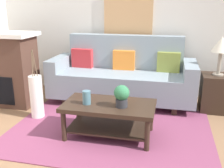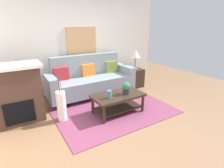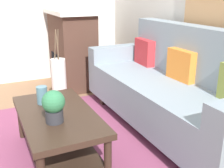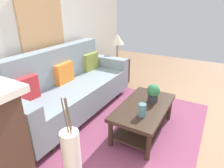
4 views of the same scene
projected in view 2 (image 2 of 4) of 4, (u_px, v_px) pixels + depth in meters
ground_plane at (127, 120)px, 3.59m from camera, size 8.80×8.80×0.00m
wall_back at (83, 43)px, 4.87m from camera, size 4.80×0.10×2.70m
area_rug at (114, 110)px, 3.99m from camera, size 2.56×1.81×0.01m
couch at (91, 80)px, 4.71m from camera, size 2.32×0.84×1.08m
throw_pillow_crimson at (61, 74)px, 4.37m from camera, size 0.37×0.14×0.32m
throw_pillow_orange at (88, 70)px, 4.73m from camera, size 0.36×0.13×0.32m
throw_pillow_olive at (111, 67)px, 5.09m from camera, size 0.36×0.13×0.32m
coffee_table at (118, 99)px, 3.79m from camera, size 1.10×0.60×0.43m
tabletop_vase at (109, 94)px, 3.55m from camera, size 0.10×0.10×0.16m
potted_plant_tabletop at (126, 88)px, 3.74m from camera, size 0.18×0.18×0.26m
side_table at (135, 78)px, 5.43m from camera, size 0.44×0.44×0.56m
table_lamp at (136, 55)px, 5.20m from camera, size 0.28×0.28×0.57m
fireplace at (16, 94)px, 3.37m from camera, size 1.02×0.58×1.16m
floor_vase at (62, 106)px, 3.48m from camera, size 0.18×0.18×0.62m
floor_vase_branch_a at (60, 83)px, 3.33m from camera, size 0.05×0.02×0.36m
floor_vase_branch_b at (58, 83)px, 3.33m from camera, size 0.03×0.04×0.36m
floor_vase_branch_c at (59, 83)px, 3.31m from camera, size 0.02×0.05×0.36m
framed_painting at (82, 41)px, 4.77m from camera, size 0.84×0.03×0.73m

